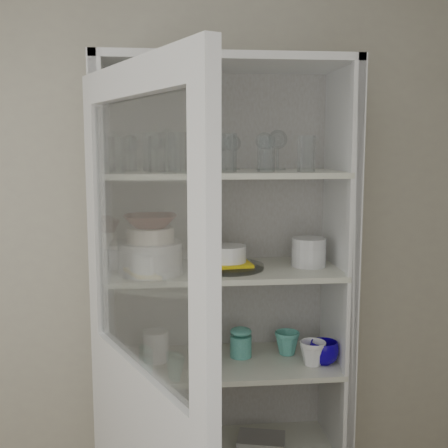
% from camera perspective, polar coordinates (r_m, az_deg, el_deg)
% --- Properties ---
extents(wall_back, '(3.60, 0.02, 2.60)m').
position_cam_1_polar(wall_back, '(2.53, -5.03, -2.58)').
color(wall_back, '#B1A999').
rests_on(wall_back, ground).
extents(pantry_cabinet, '(1.00, 0.45, 2.10)m').
position_cam_1_polar(pantry_cabinet, '(2.48, -0.15, -11.40)').
color(pantry_cabinet, white).
rests_on(pantry_cabinet, floor).
extents(cupboard_door, '(0.41, 0.84, 2.00)m').
position_cam_1_polar(cupboard_door, '(1.86, -8.22, -20.70)').
color(cupboard_door, white).
rests_on(cupboard_door, floor).
extents(tumbler_0, '(0.07, 0.07, 0.13)m').
position_cam_1_polar(tumbler_0, '(2.12, -10.73, 6.89)').
color(tumbler_0, silver).
rests_on(tumbler_0, shelf_glass).
extents(tumbler_1, '(0.09, 0.09, 0.14)m').
position_cam_1_polar(tumbler_1, '(2.15, -6.85, 7.02)').
color(tumbler_1, silver).
rests_on(tumbler_1, shelf_glass).
extents(tumbler_2, '(0.08, 0.08, 0.15)m').
position_cam_1_polar(tumbler_2, '(2.15, -4.71, 7.27)').
color(tumbler_2, silver).
rests_on(tumbler_2, shelf_glass).
extents(tumbler_3, '(0.09, 0.09, 0.15)m').
position_cam_1_polar(tumbler_3, '(2.12, -2.07, 7.22)').
color(tumbler_3, silver).
rests_on(tumbler_3, shelf_glass).
extents(tumbler_4, '(0.09, 0.09, 0.15)m').
position_cam_1_polar(tumbler_4, '(2.16, 0.32, 7.24)').
color(tumbler_4, silver).
rests_on(tumbler_4, shelf_glass).
extents(tumbler_5, '(0.09, 0.09, 0.14)m').
position_cam_1_polar(tumbler_5, '(2.18, 4.30, 7.07)').
color(tumbler_5, silver).
rests_on(tumbler_5, shelf_glass).
extents(tumbler_6, '(0.09, 0.09, 0.14)m').
position_cam_1_polar(tumbler_6, '(2.21, 8.36, 7.08)').
color(tumbler_6, silver).
rests_on(tumbler_6, shelf_glass).
extents(tumbler_7, '(0.10, 0.10, 0.15)m').
position_cam_1_polar(tumbler_7, '(2.26, -7.28, 7.28)').
color(tumbler_7, silver).
rests_on(tumbler_7, shelf_glass).
extents(tumbler_8, '(0.09, 0.09, 0.13)m').
position_cam_1_polar(tumbler_8, '(2.27, -9.64, 6.97)').
color(tumbler_8, silver).
rests_on(tumbler_8, shelf_glass).
extents(tumbler_9, '(0.08, 0.08, 0.16)m').
position_cam_1_polar(tumbler_9, '(2.26, -5.30, 7.34)').
color(tumbler_9, silver).
rests_on(tumbler_9, shelf_glass).
extents(goblet_0, '(0.07, 0.07, 0.16)m').
position_cam_1_polar(goblet_0, '(2.35, -9.45, 7.33)').
color(goblet_0, silver).
rests_on(goblet_0, shelf_glass).
extents(goblet_1, '(0.07, 0.07, 0.16)m').
position_cam_1_polar(goblet_1, '(2.39, 0.88, 7.44)').
color(goblet_1, silver).
rests_on(goblet_1, shelf_glass).
extents(goblet_2, '(0.08, 0.08, 0.18)m').
position_cam_1_polar(goblet_2, '(2.38, 5.47, 7.68)').
color(goblet_2, silver).
rests_on(goblet_2, shelf_glass).
extents(goblet_3, '(0.08, 0.08, 0.17)m').
position_cam_1_polar(goblet_3, '(2.40, 4.11, 7.56)').
color(goblet_3, silver).
rests_on(goblet_3, shelf_glass).
extents(plate_stack_front, '(0.25, 0.25, 0.13)m').
position_cam_1_polar(plate_stack_front, '(2.23, -7.44, -3.42)').
color(plate_stack_front, white).
rests_on(plate_stack_front, shelf_plates).
extents(plate_stack_back, '(0.20, 0.20, 0.10)m').
position_cam_1_polar(plate_stack_back, '(2.41, -9.86, -2.99)').
color(plate_stack_back, white).
rests_on(plate_stack_back, shelf_plates).
extents(cream_bowl, '(0.24, 0.24, 0.06)m').
position_cam_1_polar(cream_bowl, '(2.22, -7.49, -1.09)').
color(cream_bowl, beige).
rests_on(cream_bowl, plate_stack_front).
extents(terracotta_bowl, '(0.21, 0.21, 0.05)m').
position_cam_1_polar(terracotta_bowl, '(2.21, -7.51, 0.29)').
color(terracotta_bowl, '#4A1B13').
rests_on(terracotta_bowl, cream_bowl).
extents(glass_platter, '(0.38, 0.38, 0.02)m').
position_cam_1_polar(glass_platter, '(2.31, 0.34, -4.36)').
color(glass_platter, silver).
rests_on(glass_platter, shelf_plates).
extents(yellow_trivet, '(0.20, 0.20, 0.01)m').
position_cam_1_polar(yellow_trivet, '(2.31, 0.34, -4.00)').
color(yellow_trivet, yellow).
rests_on(yellow_trivet, glass_platter).
extents(white_ramekin, '(0.18, 0.18, 0.07)m').
position_cam_1_polar(white_ramekin, '(2.30, 0.35, -3.03)').
color(white_ramekin, white).
rests_on(white_ramekin, yellow_trivet).
extents(grey_bowl_stack, '(0.14, 0.14, 0.12)m').
position_cam_1_polar(grey_bowl_stack, '(2.37, 8.60, -2.85)').
color(grey_bowl_stack, silver).
rests_on(grey_bowl_stack, shelf_plates).
extents(mug_blue, '(0.15, 0.15, 0.10)m').
position_cam_1_polar(mug_blue, '(2.43, 10.12, -12.73)').
color(mug_blue, '#080781').
rests_on(mug_blue, shelf_mugs).
extents(mug_teal, '(0.13, 0.13, 0.10)m').
position_cam_1_polar(mug_teal, '(2.51, 6.42, -11.92)').
color(mug_teal, '#1D7469').
rests_on(mug_teal, shelf_mugs).
extents(mug_white, '(0.14, 0.14, 0.10)m').
position_cam_1_polar(mug_white, '(2.41, 8.99, -12.85)').
color(mug_white, white).
rests_on(mug_white, shelf_mugs).
extents(teal_jar, '(0.09, 0.09, 0.11)m').
position_cam_1_polar(teal_jar, '(2.47, 1.72, -12.09)').
color(teal_jar, '#1D7469').
rests_on(teal_jar, shelf_mugs).
extents(measuring_cups, '(0.10, 0.10, 0.04)m').
position_cam_1_polar(measuring_cups, '(2.38, -2.19, -13.79)').
color(measuring_cups, '#A7A6B1').
rests_on(measuring_cups, shelf_mugs).
extents(white_canister, '(0.14, 0.14, 0.13)m').
position_cam_1_polar(white_canister, '(2.44, -6.93, -12.18)').
color(white_canister, white).
rests_on(white_canister, shelf_mugs).
extents(cream_dish, '(0.32, 0.32, 0.08)m').
position_cam_1_polar(cream_dish, '(2.58, -6.20, -21.41)').
color(cream_dish, beige).
rests_on(cream_dish, shelf_bot).
extents(tin_box, '(0.23, 0.19, 0.06)m').
position_cam_1_polar(tin_box, '(2.60, 3.79, -21.35)').
color(tin_box, '#A2A2A3').
rests_on(tin_box, shelf_bot).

